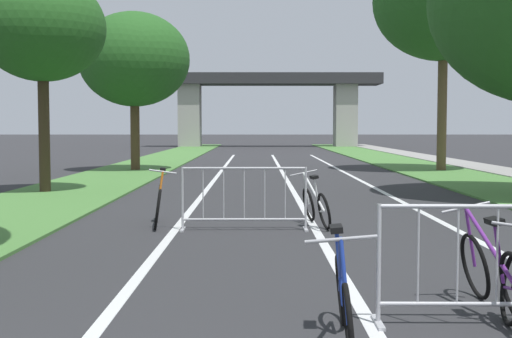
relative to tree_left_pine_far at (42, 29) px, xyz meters
name	(u,v)px	position (x,y,z in m)	size (l,w,h in m)	color
grass_verge_left	(146,165)	(0.60, 12.25, -4.18)	(3.16, 69.03, 0.05)	#477A38
grass_verge_right	(412,165)	(12.26, 12.25, -4.18)	(3.16, 69.03, 0.05)	#477A38
sidewalk_path_right	(469,165)	(14.74, 12.25, -4.16)	(1.81, 69.03, 0.08)	gray
lane_stripe_center	(287,181)	(6.43, 3.97, -4.20)	(0.14, 39.94, 0.01)	silver
lane_stripe_right_lane	(361,181)	(8.77, 3.97, -4.20)	(0.14, 39.94, 0.01)	silver
lane_stripe_left_lane	(214,181)	(4.09, 3.97, -4.20)	(0.14, 39.94, 0.01)	silver
overpass_bridge	(268,95)	(6.43, 41.06, 0.22)	(19.19, 3.45, 6.23)	#2D2D30
tree_left_pine_far	(42,29)	(0.00, 0.00, 0.00)	(3.21, 3.21, 5.59)	#3D2D1E
tree_left_oak_near	(134,60)	(0.75, 8.92, 0.09)	(4.27, 4.27, 6.12)	#4C3823
tree_right_oak_mid	(444,1)	(12.58, 8.73, 2.28)	(5.37, 5.37, 8.79)	brown
crowd_barrier_nearest	(497,266)	(7.52, -11.70, -3.69)	(2.10, 0.46, 1.05)	#ADADB2
crowd_barrier_second	(244,199)	(5.24, -6.30, -3.69)	(2.10, 0.46, 1.05)	#ADADB2
bicycle_white_1	(316,205)	(6.47, -5.77, -3.85)	(0.67, 1.65, 0.95)	black
bicycle_orange_2	(158,203)	(3.74, -5.72, -3.82)	(0.56, 1.75, 1.01)	black
bicycle_blue_4	(344,299)	(6.13, -12.22, -3.85)	(0.52, 1.66, 0.95)	black
bicycle_purple_5	(494,273)	(7.62, -11.34, -3.83)	(0.51, 1.66, 0.99)	black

